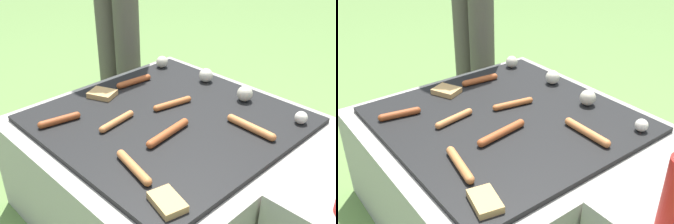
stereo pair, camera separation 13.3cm
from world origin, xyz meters
The scene contains 12 objects.
ground_plane centered at (0.00, 0.00, 0.00)m, with size 14.00×14.00×0.00m, color #608442.
grill centered at (0.00, 0.00, 0.19)m, with size 0.89×0.89×0.39m.
sausage_front_center centered at (0.15, -0.28, 0.40)m, with size 0.17×0.05×0.03m.
sausage_back_right centered at (0.09, -0.08, 0.40)m, with size 0.05×0.20×0.03m.
sausage_front_left centered at (-0.05, 0.07, 0.40)m, with size 0.05×0.16×0.02m.
sausage_back_center centered at (-0.29, 0.09, 0.40)m, with size 0.04×0.16×0.02m.
sausage_back_left centered at (-0.22, -0.29, 0.40)m, with size 0.05×0.14×0.02m.
sausage_mid_right centered at (0.25, 0.13, 0.40)m, with size 0.19×0.03×0.03m.
sausage_front_right centered at (-0.08, -0.15, 0.40)m, with size 0.04×0.15×0.02m.
bread_slice_right centered at (0.31, -0.31, 0.40)m, with size 0.11×0.09×0.02m.
bread_slice_left centered at (-0.29, -0.07, 0.40)m, with size 0.12×0.11×0.02m.
mushroom_row centered at (-0.03, 0.30, 0.42)m, with size 0.72×0.08×0.06m.
Camera 2 is at (0.93, -0.72, 1.05)m, focal length 42.00 mm.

